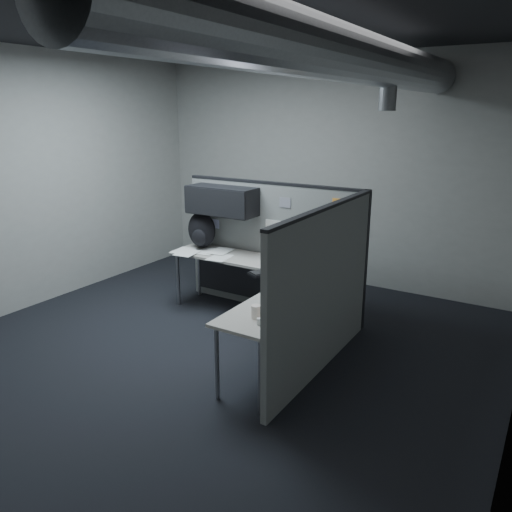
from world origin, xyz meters
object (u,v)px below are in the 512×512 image
Objects in this scene: desk at (264,279)px; keyboard at (269,272)px; monitor at (319,248)px; phone at (281,300)px; backpack at (201,231)px.

keyboard reaches higher than desk.
monitor is 1.25× the size of keyboard.
phone is at bearing -50.35° from desk.
monitor is (0.56, 0.25, 0.39)m from desk.
desk is 0.73m from monitor.
backpack is at bearing 142.04° from keyboard.
keyboard is 0.91m from phone.
monitor is 1.10m from phone.
desk is 8.91× the size of phone.
backpack is at bearing 155.26° from monitor.
phone is 0.55× the size of backpack.
monitor reaches higher than backpack.
keyboard is at bearing -36.48° from desk.
phone is (0.55, -0.72, 0.02)m from keyboard.
monitor is at bearing 102.21° from phone.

